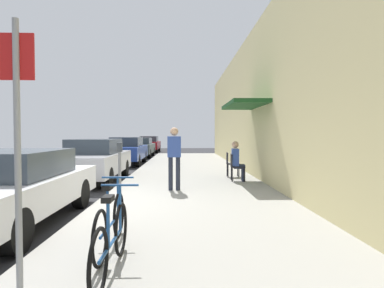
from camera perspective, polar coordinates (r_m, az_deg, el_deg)
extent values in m
plane|color=#2D2D30|center=(7.46, -17.19, -10.98)|extent=(60.00, 60.00, 0.00)
cube|color=#9E9B93|center=(9.15, 0.16, -8.14)|extent=(4.50, 32.00, 0.12)
cube|color=beige|center=(9.47, 15.01, 8.40)|extent=(0.30, 32.00, 5.48)
cube|color=#19471E|center=(10.51, 9.32, 7.02)|extent=(1.10, 2.80, 0.12)
cube|color=silver|center=(6.52, -29.93, -7.66)|extent=(1.80, 4.40, 0.55)
cube|color=#333D47|center=(6.59, -29.38, -3.08)|extent=(1.48, 2.11, 0.47)
cylinder|color=black|center=(7.50, -19.47, -8.44)|extent=(0.22, 0.64, 0.64)
cylinder|color=black|center=(8.12, -30.27, -7.80)|extent=(0.22, 0.64, 0.64)
cylinder|color=black|center=(5.04, -29.27, -13.62)|extent=(0.22, 0.64, 0.64)
cube|color=#B7B7BC|center=(11.40, -17.27, -3.27)|extent=(1.80, 4.40, 0.66)
cube|color=#333D47|center=(11.51, -17.09, -0.36)|extent=(1.48, 2.11, 0.49)
cylinder|color=black|center=(12.58, -12.09, -4.26)|extent=(0.22, 0.64, 0.64)
cylinder|color=black|center=(12.96, -19.01, -4.15)|extent=(0.22, 0.64, 0.64)
cylinder|color=black|center=(9.93, -14.95, -5.90)|extent=(0.22, 0.64, 0.64)
cylinder|color=black|center=(10.41, -23.51, -5.64)|extent=(0.22, 0.64, 0.64)
cube|color=navy|center=(17.48, -11.76, -1.47)|extent=(1.80, 4.40, 0.67)
cube|color=#333D47|center=(17.60, -11.69, 0.43)|extent=(1.48, 2.11, 0.49)
cylinder|color=black|center=(18.73, -8.64, -2.27)|extent=(0.22, 0.64, 0.64)
cylinder|color=black|center=(18.98, -13.39, -2.24)|extent=(0.22, 0.64, 0.64)
cylinder|color=black|center=(16.03, -9.82, -2.95)|extent=(0.22, 0.64, 0.64)
cylinder|color=black|center=(16.33, -15.34, -2.90)|extent=(0.22, 0.64, 0.64)
cube|color=#47514C|center=(22.82, -9.38, -0.77)|extent=(1.80, 4.40, 0.61)
cube|color=#333D47|center=(22.95, -9.34, 0.55)|extent=(1.48, 2.11, 0.44)
cylinder|color=black|center=(24.10, -7.08, -1.36)|extent=(0.22, 0.64, 0.64)
cylinder|color=black|center=(24.30, -10.80, -1.35)|extent=(0.22, 0.64, 0.64)
cylinder|color=black|center=(21.39, -7.76, -1.76)|extent=(0.22, 0.64, 0.64)
cylinder|color=black|center=(21.61, -11.95, -1.74)|extent=(0.22, 0.64, 0.64)
cube|color=maroon|center=(28.94, -7.75, -0.20)|extent=(1.80, 4.40, 0.64)
cube|color=#333D47|center=(29.07, -7.72, 0.92)|extent=(1.48, 2.11, 0.49)
cylinder|color=black|center=(30.24, -5.98, -0.72)|extent=(0.22, 0.64, 0.64)
cylinder|color=black|center=(30.40, -8.96, -0.71)|extent=(0.22, 0.64, 0.64)
cylinder|color=black|center=(27.52, -6.40, -0.96)|extent=(0.22, 0.64, 0.64)
cylinder|color=black|center=(27.70, -9.67, -0.96)|extent=(0.22, 0.64, 0.64)
cylinder|color=slate|center=(7.78, -12.92, -5.41)|extent=(0.07, 0.07, 1.10)
cube|color=#383D42|center=(7.72, -12.96, -0.55)|extent=(0.12, 0.10, 0.22)
cylinder|color=gray|center=(3.40, -28.98, -2.12)|extent=(0.06, 0.06, 2.60)
cube|color=red|center=(3.49, -29.06, 13.65)|extent=(0.32, 0.02, 0.44)
torus|color=black|center=(4.89, -13.11, -12.34)|extent=(0.04, 0.66, 0.66)
torus|color=black|center=(3.90, -16.28, -16.02)|extent=(0.04, 0.66, 0.66)
cylinder|color=#1E4C8C|center=(4.39, -14.50, -13.98)|extent=(0.04, 1.05, 0.04)
cylinder|color=#1E4C8C|center=(4.19, -15.00, -11.23)|extent=(0.04, 0.04, 0.50)
cube|color=black|center=(4.14, -15.03, -7.58)|extent=(0.10, 0.20, 0.06)
cylinder|color=#1E4C8C|center=(4.78, -13.25, -9.22)|extent=(0.03, 0.03, 0.56)
cylinder|color=#1E4C8C|center=(4.73, -13.28, -5.89)|extent=(0.46, 0.03, 0.03)
torus|color=black|center=(4.19, -12.70, -14.73)|extent=(0.04, 0.66, 0.66)
torus|color=black|center=(3.22, -16.50, -19.93)|extent=(0.04, 0.66, 0.66)
cylinder|color=#1E4C8C|center=(3.70, -14.33, -17.00)|extent=(0.04, 1.05, 0.04)
cylinder|color=#1E4C8C|center=(3.49, -14.92, -13.89)|extent=(0.04, 0.04, 0.50)
cube|color=black|center=(3.43, -14.95, -9.53)|extent=(0.10, 0.20, 0.06)
cylinder|color=#1E4C8C|center=(4.07, -12.87, -11.15)|extent=(0.03, 0.03, 0.56)
cylinder|color=#1E4C8C|center=(4.02, -12.90, -7.26)|extent=(0.46, 0.03, 0.03)
cylinder|color=black|center=(10.59, 9.18, -5.25)|extent=(0.04, 0.04, 0.45)
cylinder|color=black|center=(10.21, 9.42, -5.51)|extent=(0.04, 0.04, 0.45)
cylinder|color=black|center=(10.55, 7.12, -5.27)|extent=(0.04, 0.04, 0.45)
cylinder|color=black|center=(10.18, 7.28, -5.53)|extent=(0.04, 0.04, 0.45)
cube|color=black|center=(10.35, 8.25, -4.07)|extent=(0.47, 0.47, 0.03)
cube|color=black|center=(10.32, 7.12, -2.94)|extent=(0.06, 0.44, 0.40)
cylinder|color=#232838|center=(10.49, 9.18, -5.26)|extent=(0.11, 0.11, 0.47)
cylinder|color=#232838|center=(10.46, 8.48, -3.98)|extent=(0.37, 0.17, 0.14)
cylinder|color=#232838|center=(10.30, 9.30, -5.39)|extent=(0.11, 0.11, 0.47)
cylinder|color=#232838|center=(10.26, 8.59, -4.10)|extent=(0.37, 0.17, 0.14)
cube|color=#334C99|center=(10.32, 7.82, -2.39)|extent=(0.25, 0.38, 0.56)
sphere|color=tan|center=(10.30, 7.83, -0.11)|extent=(0.22, 0.22, 0.22)
cylinder|color=black|center=(11.53, 8.25, -4.67)|extent=(0.04, 0.04, 0.45)
cylinder|color=black|center=(11.16, 8.48, -4.89)|extent=(0.04, 0.04, 0.45)
cylinder|color=black|center=(11.49, 6.36, -4.68)|extent=(0.04, 0.04, 0.45)
cylinder|color=black|center=(11.12, 6.53, -4.90)|extent=(0.04, 0.04, 0.45)
cube|color=black|center=(11.30, 7.41, -3.58)|extent=(0.46, 0.46, 0.03)
cube|color=black|center=(11.26, 6.38, -2.54)|extent=(0.05, 0.44, 0.40)
cylinder|color=#232838|center=(8.58, -3.89, -5.37)|extent=(0.12, 0.12, 0.90)
cylinder|color=#232838|center=(8.57, -2.55, -5.37)|extent=(0.12, 0.12, 0.90)
cube|color=#334C99|center=(8.52, -3.23, -0.49)|extent=(0.36, 0.22, 0.56)
sphere|color=tan|center=(8.51, -3.23, 2.27)|extent=(0.22, 0.22, 0.22)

